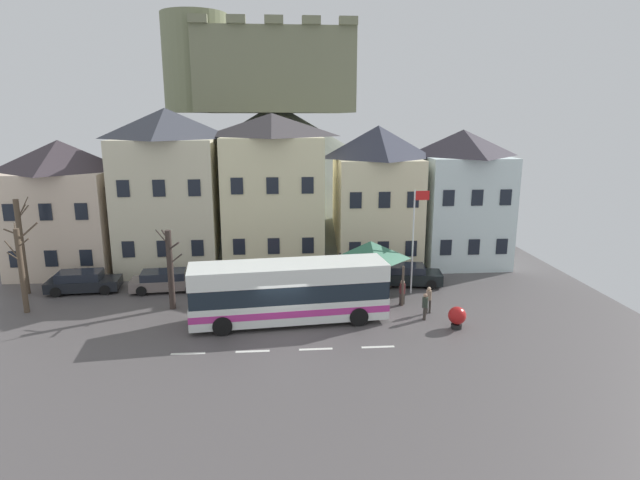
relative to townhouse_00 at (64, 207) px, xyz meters
The scene contains 22 objects.
ground_plane 19.87m from the townhouse_00, 38.58° to the right, with size 40.00×60.00×0.07m.
townhouse_00 is the anchor object (origin of this frame).
townhouse_01 7.34m from the townhouse_00, ahead, with size 6.79×6.75×11.39m.
townhouse_02 14.62m from the townhouse_00, ahead, with size 6.96×6.65×11.04m.
townhouse_03 22.12m from the townhouse_00, ahead, with size 5.89×5.49×10.19m.
townhouse_04 28.55m from the townhouse_00, ahead, with size 6.02×7.00×9.88m.
hilltop_castle 22.83m from the townhouse_00, 49.44° to the left, with size 41.83×41.83×19.83m.
transit_bus 19.19m from the townhouse_00, 35.52° to the right, with size 10.67×3.63×3.25m.
bus_shelter 21.81m from the townhouse_00, 20.02° to the right, with size 3.60×3.60×3.52m.
parked_car_00 24.14m from the townhouse_00, 12.72° to the right, with size 4.68×2.45×1.34m.
parked_car_01 10.13m from the townhouse_00, 33.39° to the right, with size 4.63×2.27×1.27m.
parked_car_02 6.86m from the townhouse_00, 62.66° to the right, with size 4.47×2.17×1.32m.
pedestrian_00 25.74m from the townhouse_00, 26.43° to the right, with size 0.31×0.35×1.49m.
pedestrian_01 25.76m from the townhouse_00, 24.19° to the right, with size 0.31×0.31×1.56m.
pedestrian_02 24.14m from the townhouse_00, 21.94° to the right, with size 0.35×0.34×1.50m.
pedestrian_03 21.98m from the townhouse_00, 25.46° to the right, with size 0.38×0.36×1.59m.
public_bench 20.93m from the townhouse_00, 15.40° to the right, with size 1.52×0.48×0.87m.
flagpole 24.26m from the townhouse_00, 16.60° to the right, with size 0.95×0.10×6.52m.
harbour_buoy 27.55m from the townhouse_00, 27.76° to the right, with size 0.93×0.93×1.18m.
bare_tree_00 8.69m from the townhouse_00, 85.57° to the right, with size 1.81×1.86×5.16m.
bare_tree_01 12.42m from the townhouse_00, 44.08° to the right, with size 1.30×1.43×4.79m.
bare_tree_02 5.36m from the townhouse_00, 98.98° to the right, with size 1.52×1.28×5.99m.
Camera 1 is at (-0.19, -25.75, 10.82)m, focal length 29.59 mm.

